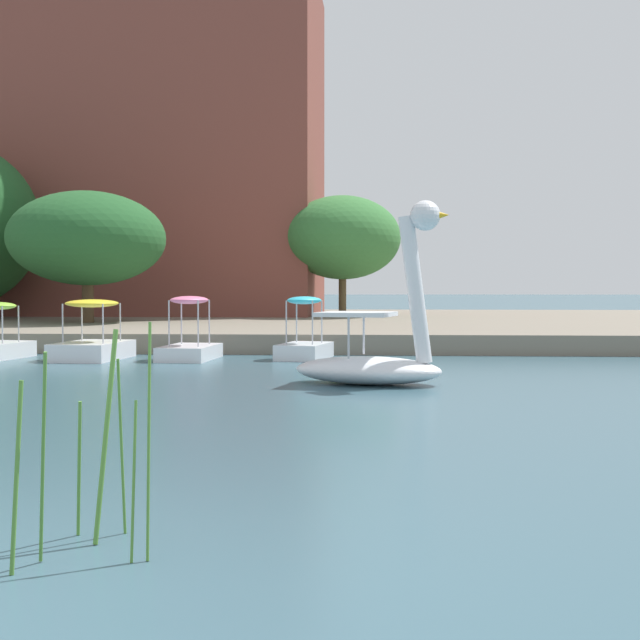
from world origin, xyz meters
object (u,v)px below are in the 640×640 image
(tree_broadleaf_behind_dock, at_px, (343,238))
(tree_sapling_by_fence, at_px, (87,239))
(pedal_boat_pink, at_px, (190,341))
(pedal_boat_yellow, at_px, (92,341))
(pedal_boat_cyan, at_px, (304,341))
(swan_boat, at_px, (376,349))

(tree_broadleaf_behind_dock, height_order, tree_sapling_by_fence, tree_broadleaf_behind_dock)
(pedal_boat_pink, height_order, pedal_boat_yellow, pedal_boat_pink)
(tree_sapling_by_fence, bearing_deg, pedal_boat_pink, -58.09)
(pedal_boat_pink, relative_size, pedal_boat_yellow, 0.92)
(pedal_boat_cyan, xyz_separation_m, pedal_boat_pink, (-2.83, -0.38, 0.01))
(pedal_boat_pink, bearing_deg, pedal_boat_yellow, -176.78)
(pedal_boat_cyan, relative_size, tree_broadleaf_behind_dock, 0.31)
(tree_broadleaf_behind_dock, bearing_deg, pedal_boat_yellow, -109.49)
(pedal_boat_pink, height_order, tree_sapling_by_fence, tree_sapling_by_fence)
(tree_sapling_by_fence, bearing_deg, tree_broadleaf_behind_dock, 38.14)
(pedal_boat_cyan, xyz_separation_m, tree_sapling_by_fence, (-8.44, 8.61, 3.09))
(swan_boat, height_order, tree_sapling_by_fence, tree_sapling_by_fence)
(pedal_boat_pink, relative_size, tree_broadleaf_behind_dock, 0.34)
(pedal_boat_cyan, bearing_deg, tree_broadleaf_behind_dock, 88.37)
(pedal_boat_yellow, xyz_separation_m, tree_broadleaf_behind_dock, (5.70, 16.10, 3.49))
(swan_boat, relative_size, pedal_boat_pink, 1.51)
(pedal_boat_pink, distance_m, tree_broadleaf_behind_dock, 16.67)
(swan_boat, height_order, pedal_boat_cyan, swan_boat)
(swan_boat, distance_m, pedal_boat_cyan, 5.91)
(swan_boat, relative_size, pedal_boat_cyan, 1.64)
(pedal_boat_cyan, height_order, tree_broadleaf_behind_dock, tree_broadleaf_behind_dock)
(swan_boat, xyz_separation_m, pedal_boat_yellow, (-7.02, 5.12, -0.21))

